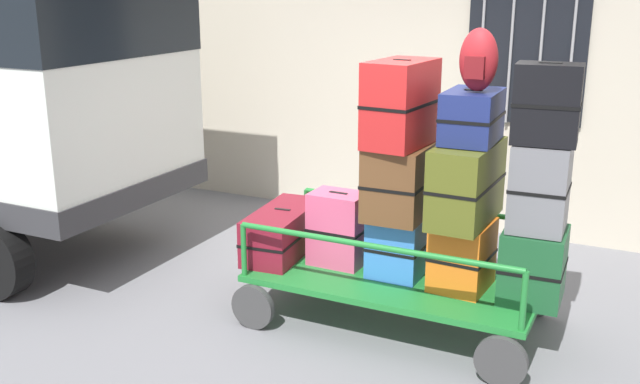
{
  "coord_description": "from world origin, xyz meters",
  "views": [
    {
      "loc": [
        2.24,
        -5.29,
        2.67
      ],
      "look_at": [
        -0.26,
        -0.18,
        1.02
      ],
      "focal_mm": 40.64,
      "sensor_mm": 36.0,
      "label": 1
    }
  ],
  "objects": [
    {
      "name": "ground_plane",
      "position": [
        0.0,
        0.0,
        0.0
      ],
      "size": [
        40.0,
        40.0,
        0.0
      ],
      "primitive_type": "plane",
      "color": "slate"
    },
    {
      "name": "luggage_cart",
      "position": [
        0.43,
        -0.18,
        0.35
      ],
      "size": [
        2.34,
        1.27,
        0.42
      ],
      "color": "#1E722D",
      "rests_on": "ground"
    },
    {
      "name": "cart_railing",
      "position": [
        0.43,
        -0.18,
        0.78
      ],
      "size": [
        2.23,
        1.14,
        0.45
      ],
      "color": "#1E722D",
      "rests_on": "luggage_cart"
    },
    {
      "name": "suitcase_left_bottom",
      "position": [
        -0.62,
        -0.16,
        0.61
      ],
      "size": [
        0.49,
        0.98,
        0.4
      ],
      "color": "maroon",
      "rests_on": "luggage_cart"
    },
    {
      "name": "suitcase_midleft_bottom",
      "position": [
        -0.1,
        -0.17,
        0.72
      ],
      "size": [
        0.46,
        0.34,
        0.62
      ],
      "color": "#CC4C72",
      "rests_on": "luggage_cart"
    },
    {
      "name": "suitcase_center_bottom",
      "position": [
        0.43,
        -0.17,
        0.66
      ],
      "size": [
        0.42,
        0.44,
        0.49
      ],
      "color": "#3372C6",
      "rests_on": "luggage_cart"
    },
    {
      "name": "suitcase_center_middle",
      "position": [
        0.43,
        -0.17,
        1.19
      ],
      "size": [
        0.46,
        0.67,
        0.57
      ],
      "color": "brown",
      "rests_on": "suitcase_center_bottom"
    },
    {
      "name": "suitcase_center_top",
      "position": [
        0.43,
        -0.21,
        1.8
      ],
      "size": [
        0.44,
        0.68,
        0.65
      ],
      "color": "#B21E1E",
      "rests_on": "suitcase_center_middle"
    },
    {
      "name": "suitcase_midright_bottom",
      "position": [
        0.95,
        -0.2,
        0.68
      ],
      "size": [
        0.44,
        0.5,
        0.53
      ],
      "color": "orange",
      "rests_on": "luggage_cart"
    },
    {
      "name": "suitcase_midright_middle",
      "position": [
        0.95,
        -0.2,
        1.25
      ],
      "size": [
        0.41,
        0.82,
        0.59
      ],
      "color": "#4C5119",
      "rests_on": "suitcase_midright_bottom"
    },
    {
      "name": "suitcase_midright_top",
      "position": [
        0.95,
        -0.14,
        1.73
      ],
      "size": [
        0.39,
        0.58,
        0.38
      ],
      "color": "navy",
      "rests_on": "suitcase_midright_middle"
    },
    {
      "name": "suitcase_right_bottom",
      "position": [
        1.48,
        -0.19,
        0.69
      ],
      "size": [
        0.47,
        0.52,
        0.55
      ],
      "color": "#194C28",
      "rests_on": "luggage_cart"
    },
    {
      "name": "suitcase_right_middle",
      "position": [
        1.48,
        -0.2,
        1.27
      ],
      "size": [
        0.41,
        0.44,
        0.63
      ],
      "color": "slate",
      "rests_on": "suitcase_right_bottom"
    },
    {
      "name": "suitcase_right_top",
      "position": [
        1.48,
        -0.2,
        1.87
      ],
      "size": [
        0.47,
        0.34,
        0.56
      ],
      "color": "black",
      "rests_on": "suitcase_right_middle"
    },
    {
      "name": "backpack",
      "position": [
        0.99,
        -0.22,
        2.15
      ],
      "size": [
        0.27,
        0.22,
        0.44
      ],
      "color": "maroon",
      "rests_on": "suitcase_midright_top"
    }
  ]
}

